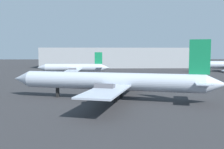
% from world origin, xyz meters
% --- Properties ---
extents(airplane_on_taxiway, '(36.26, 28.67, 10.00)m').
position_xyz_m(airplane_on_taxiway, '(-2.04, 32.73, 3.13)').
color(airplane_on_taxiway, '#B2BCCC').
rests_on(airplane_on_taxiway, ground_plane).
extents(airplane_far_left, '(24.35, 24.50, 8.14)m').
position_xyz_m(airplane_far_left, '(-12.94, 75.59, 2.91)').
color(airplane_far_left, '#B2BCCC').
rests_on(airplane_far_left, ground_plane).
extents(terminal_building, '(84.96, 20.03, 10.56)m').
position_xyz_m(terminal_building, '(7.41, 128.12, 5.28)').
color(terminal_building, '#999EA3').
rests_on(terminal_building, ground_plane).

